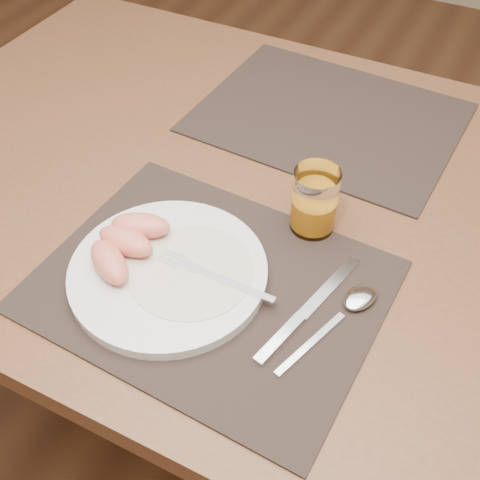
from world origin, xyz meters
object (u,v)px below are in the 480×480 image
Objects in this scene: placemat_far at (328,117)px; fork at (205,272)px; table at (273,227)px; knife at (301,316)px; plate at (168,272)px; placemat_near at (210,285)px; spoon at (353,303)px; juice_glass at (314,203)px.

fork is (-0.01, -0.44, 0.02)m from placemat_far.
knife is at bearing -58.05° from table.
plate is at bearing -97.48° from placemat_far.
fork is (-0.01, -0.22, 0.11)m from table.
placemat_far is at bearing 88.74° from table.
fork reaches higher than knife.
placemat_far reaches higher than table.
placemat_far is (0.00, 0.22, 0.09)m from table.
plate is (-0.06, -0.45, 0.01)m from placemat_far.
placemat_near is (0.00, -0.22, 0.09)m from table.
placemat_far is 0.46m from plate.
table is 0.24m from fork.
knife is 1.16× the size of spoon.
spoon reaches higher than knife.
placemat_near is at bearing -115.78° from juice_glass.
juice_glass is (-0.10, 0.11, 0.04)m from spoon.
spoon reaches higher than placemat_near.
juice_glass reaches higher than placemat_far.
table is 7.44× the size of spoon.
fork is 0.14m from knife.
juice_glass is (0.08, 0.17, 0.05)m from placemat_near.
plate is 0.19m from knife.
plate is 1.24× the size of knife.
plate reaches higher than table.
placemat_near is 1.00× the size of placemat_far.
table is 0.16m from juice_glass.
knife reaches higher than table.
knife is at bearing -73.44° from placemat_far.
fork is 0.19m from juice_glass.
fork is 0.20m from spoon.
placemat_far is 0.45m from knife.
placemat_near is 2.57× the size of fork.
juice_glass reaches higher than placemat_near.
placemat_near is 0.06m from plate.
placemat_far is 0.29m from juice_glass.
spoon is (0.19, -0.17, 0.09)m from table.
placemat_near and placemat_far have the same top height.
knife is at bearing 5.11° from plate.
placemat_near is 0.44m from placemat_far.
placemat_far is (0.00, 0.44, 0.00)m from placemat_near.
knife is at bearing -72.57° from juice_glass.
table is at bearing 121.95° from knife.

